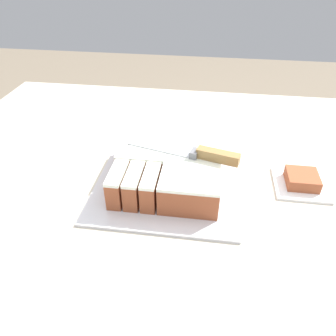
# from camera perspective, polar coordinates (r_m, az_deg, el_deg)

# --- Properties ---
(countertop) EXTENTS (1.40, 1.10, 0.90)m
(countertop) POSITION_cam_1_polar(r_m,az_deg,el_deg) (1.08, 3.70, -22.11)
(countertop) COLOR beige
(countertop) RESTS_ON ground_plane
(cake_board) EXTENTS (0.32, 0.32, 0.01)m
(cake_board) POSITION_cam_1_polar(r_m,az_deg,el_deg) (0.75, 0.00, -2.26)
(cake_board) COLOR silver
(cake_board) RESTS_ON countertop
(cake) EXTENTS (0.23, 0.24, 0.07)m
(cake) POSITION_cam_1_polar(r_m,az_deg,el_deg) (0.73, 0.22, 0.10)
(cake) COLOR #994C2D
(cake) RESTS_ON cake_board
(knife) EXTENTS (0.25, 0.09, 0.02)m
(knife) POSITION_cam_1_polar(r_m,az_deg,el_deg) (0.70, 6.29, 2.26)
(knife) COLOR silver
(knife) RESTS_ON cake
(paper_napkin) EXTENTS (0.12, 0.12, 0.01)m
(paper_napkin) POSITION_cam_1_polar(r_m,az_deg,el_deg) (0.79, 22.06, -2.70)
(paper_napkin) COLOR white
(paper_napkin) RESTS_ON countertop
(brownie) EXTENTS (0.07, 0.07, 0.03)m
(brownie) POSITION_cam_1_polar(r_m,az_deg,el_deg) (0.78, 22.32, -1.78)
(brownie) COLOR #994C2D
(brownie) RESTS_ON paper_napkin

